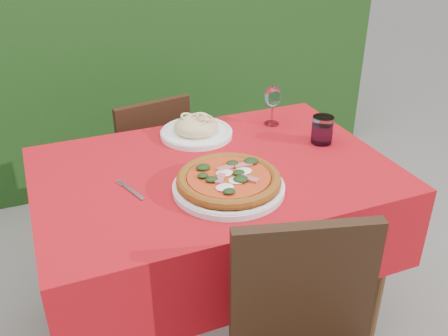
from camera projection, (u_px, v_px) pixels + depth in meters
name	position (u px, v px, depth m)	size (l,w,h in m)	color
ground	(215.00, 319.00, 2.15)	(60.00, 60.00, 0.00)	#625D59
hedge	(119.00, 27.00, 2.97)	(3.20, 0.55, 1.78)	black
dining_table	(214.00, 203.00, 1.87)	(1.26, 0.86, 0.75)	#4C2E18
chair_far	(149.00, 162.00, 2.45)	(0.42, 0.42, 0.80)	black
pizza_plate	(229.00, 182.00, 1.64)	(0.40, 0.40, 0.07)	silver
pasta_plate	(196.00, 129.00, 2.01)	(0.29, 0.29, 0.08)	white
water_glass	(322.00, 131.00, 1.95)	(0.08, 0.08, 0.11)	silver
wine_glass	(273.00, 98.00, 2.07)	(0.07, 0.07, 0.17)	silver
fork	(133.00, 192.00, 1.64)	(0.02, 0.17, 0.00)	#BCBCC3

